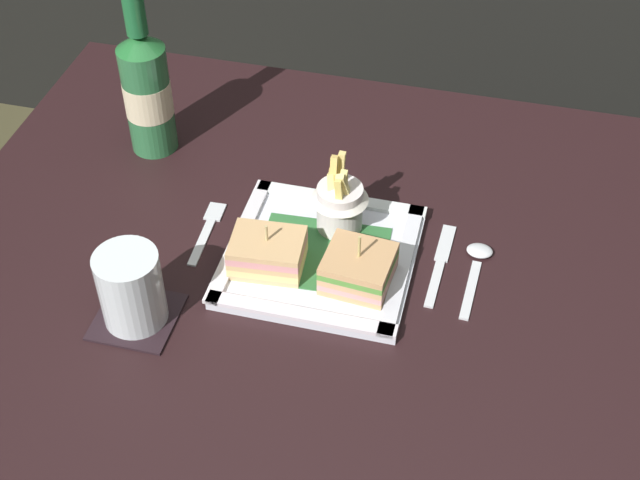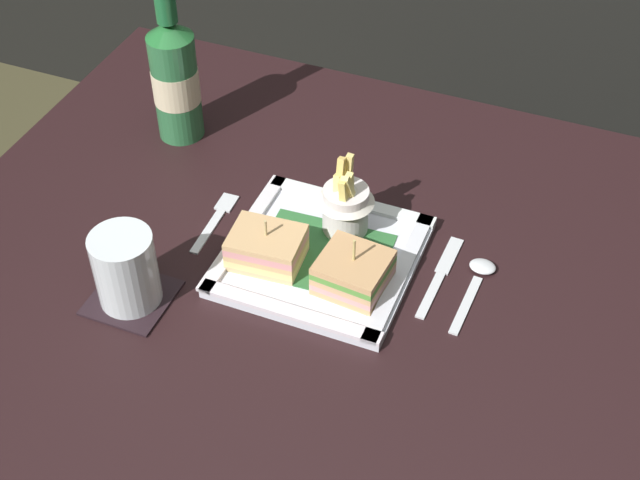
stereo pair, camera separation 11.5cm
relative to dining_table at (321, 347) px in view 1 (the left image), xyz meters
The scene contains 11 objects.
dining_table is the anchor object (origin of this frame).
square_plate 0.18m from the dining_table, 115.43° to the left, with size 0.24×0.24×0.02m.
sandwich_half_left 0.21m from the dining_table, 156.60° to the right, with size 0.10×0.08×0.07m.
sandwich_half_right 0.21m from the dining_table, 26.25° to the right, with size 0.09×0.09×0.08m.
fries_cup 0.24m from the dining_table, 82.09° to the left, with size 0.08×0.08×0.12m.
beer_bottle 0.45m from the dining_table, 148.59° to the left, with size 0.07×0.07×0.27m.
drink_coaster 0.30m from the dining_table, 143.61° to the right, with size 0.10×0.10×0.00m, color black.
water_glass 0.33m from the dining_table, 143.61° to the right, with size 0.08×0.08×0.10m.
fork 0.24m from the dining_table, behind, with size 0.03×0.13×0.00m.
knife 0.23m from the dining_table, 15.68° to the left, with size 0.02×0.16×0.00m.
spoon 0.27m from the dining_table, 14.17° to the left, with size 0.04×0.14×0.01m.
Camera 1 is at (0.20, -0.80, 1.60)m, focal length 49.92 mm.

